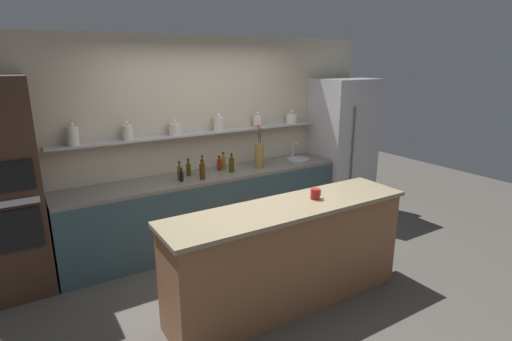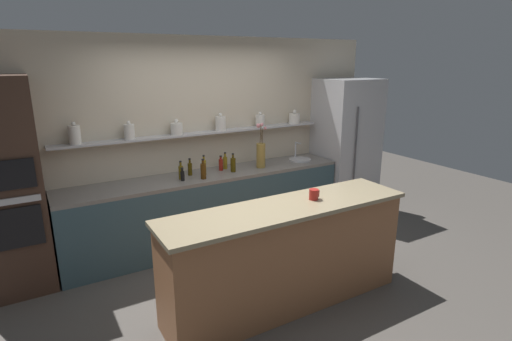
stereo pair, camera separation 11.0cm
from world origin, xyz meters
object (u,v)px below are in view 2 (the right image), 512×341
(flower_vase, at_px, (261,153))
(bottle_oil_2, at_px, (204,167))
(bottle_oil_6, at_px, (190,168))
(coffee_mug, at_px, (314,194))
(bottle_oil_1, at_px, (233,164))
(bottle_oil_7, at_px, (225,162))
(bottle_oil_5, at_px, (181,172))
(sink_fixture, at_px, (300,159))
(oven_tower, at_px, (3,189))
(refrigerator, at_px, (345,148))
(bottle_sauce_0, at_px, (221,164))
(bottle_spirit_3, at_px, (203,171))
(bottle_sauce_4, at_px, (182,175))

(flower_vase, xyz_separation_m, bottle_oil_2, (-0.80, 0.04, -0.09))
(bottle_oil_6, distance_m, coffee_mug, 1.81)
(flower_vase, bearing_deg, bottle_oil_1, -179.23)
(bottle_oil_6, bearing_deg, bottle_oil_7, 5.93)
(bottle_oil_5, height_order, coffee_mug, bottle_oil_5)
(sink_fixture, distance_m, coffee_mug, 1.95)
(oven_tower, xyz_separation_m, bottle_oil_1, (2.50, -0.05, -0.07))
(flower_vase, bearing_deg, oven_tower, 179.08)
(refrigerator, relative_size, oven_tower, 0.94)
(bottle_oil_6, height_order, bottle_oil_7, bottle_oil_7)
(bottle_sauce_0, distance_m, bottle_oil_7, 0.09)
(flower_vase, xyz_separation_m, bottle_oil_5, (-1.11, 0.02, -0.10))
(sink_fixture, xyz_separation_m, coffee_mug, (-1.05, -1.64, 0.13))
(bottle_sauce_0, height_order, bottle_oil_7, bottle_oil_7)
(refrigerator, bearing_deg, bottle_spirit_3, -177.27)
(refrigerator, bearing_deg, bottle_sauce_0, 176.52)
(oven_tower, bearing_deg, bottle_oil_6, 2.24)
(refrigerator, distance_m, flower_vase, 1.51)
(bottle_oil_2, height_order, bottle_sauce_4, bottle_oil_2)
(bottle_sauce_0, distance_m, bottle_oil_6, 0.43)
(oven_tower, distance_m, bottle_oil_1, 2.51)
(refrigerator, bearing_deg, bottle_oil_2, 179.17)
(bottle_oil_2, xyz_separation_m, bottle_sauce_4, (-0.32, -0.09, -0.04))
(bottle_oil_1, relative_size, coffee_mug, 2.21)
(sink_fixture, height_order, bottle_oil_2, bottle_oil_2)
(oven_tower, relative_size, flower_vase, 3.59)
(bottle_oil_1, bearing_deg, bottle_oil_5, 177.87)
(bottle_oil_1, distance_m, bottle_spirit_3, 0.46)
(bottle_spirit_3, distance_m, bottle_oil_6, 0.24)
(flower_vase, bearing_deg, refrigerator, 0.39)
(bottle_oil_2, bearing_deg, bottle_oil_6, 152.62)
(bottle_oil_6, distance_m, bottle_oil_7, 0.52)
(bottle_oil_1, relative_size, bottle_sauce_4, 1.51)
(bottle_sauce_0, height_order, bottle_oil_1, bottle_oil_1)
(bottle_oil_6, bearing_deg, coffee_mug, -70.73)
(refrigerator, bearing_deg, bottle_oil_6, 177.35)
(bottle_spirit_3, bearing_deg, bottle_oil_1, 12.13)
(bottle_oil_5, bearing_deg, flower_vase, -1.04)
(bottle_oil_1, bearing_deg, bottle_sauce_4, -176.44)
(bottle_oil_1, height_order, bottle_spirit_3, bottle_spirit_3)
(bottle_oil_5, relative_size, bottle_oil_7, 1.02)
(refrigerator, bearing_deg, coffee_mug, -139.56)
(bottle_oil_1, bearing_deg, bottle_oil_6, 166.40)
(bottle_spirit_3, bearing_deg, refrigerator, 2.73)
(sink_fixture, xyz_separation_m, bottle_oil_7, (-1.13, 0.12, 0.07))
(bottle_oil_6, bearing_deg, refrigerator, -2.65)
(bottle_sauce_0, xyz_separation_m, bottle_oil_1, (0.11, -0.14, 0.01))
(bottle_oil_2, bearing_deg, oven_tower, 179.91)
(bottle_oil_2, bearing_deg, bottle_oil_5, -175.66)
(bottle_oil_5, bearing_deg, bottle_sauce_0, 11.00)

